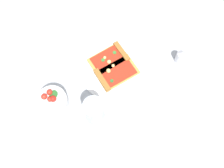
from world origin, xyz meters
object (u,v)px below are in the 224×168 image
soda_glass (94,111)px  pepper_shaker (180,56)px  pizza_slice_near (111,58)px  salad_bowl (53,102)px  pizza_slice_far (114,74)px  plate (114,69)px

soda_glass → pepper_shaker: bearing=-68.5°
pizza_slice_near → salad_bowl: bearing=118.2°
pizza_slice_far → salad_bowl: (-0.07, 0.25, 0.02)m
pizza_slice_near → pepper_shaker: 0.28m
plate → pepper_shaker: size_ratio=4.17×
plate → pizza_slice_near: (0.05, 0.00, 0.01)m
pizza_slice_far → salad_bowl: size_ratio=1.62×
pizza_slice_near → soda_glass: soda_glass is taller
soda_glass → pepper_shaker: size_ratio=1.93×
plate → pizza_slice_far: size_ratio=1.52×
pizza_slice_far → pepper_shaker: 0.28m
pizza_slice_far → salad_bowl: 0.26m
pepper_shaker → plate: bearing=86.3°
pizza_slice_far → pepper_shaker: size_ratio=2.74×
plate → salad_bowl: (-0.09, 0.26, 0.03)m
soda_glass → plate: bearing=-34.1°
salad_bowl → pepper_shaker: salad_bowl is taller
pizza_slice_near → pepper_shaker: size_ratio=2.58×
pizza_slice_far → salad_bowl: salad_bowl is taller
salad_bowl → pepper_shaker: bearing=-82.0°
pizza_slice_far → salad_bowl: bearing=104.9°
plate → soda_glass: bearing=145.9°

